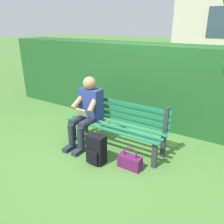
# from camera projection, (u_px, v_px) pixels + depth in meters

# --- Properties ---
(ground) EXTENTS (60.00, 60.00, 0.00)m
(ground) POSITION_uv_depth(u_px,v_px,m) (115.00, 147.00, 3.90)
(ground) COLOR #477533
(park_bench) EXTENTS (1.71, 0.50, 0.82)m
(park_bench) POSITION_uv_depth(u_px,v_px,m) (118.00, 123.00, 3.80)
(park_bench) COLOR #2D3338
(park_bench) RESTS_ON ground
(person_seated) EXTENTS (0.44, 0.73, 1.16)m
(person_seated) POSITION_uv_depth(u_px,v_px,m) (87.00, 110.00, 3.85)
(person_seated) COLOR navy
(person_seated) RESTS_ON ground
(hedge_backdrop) EXTENTS (6.46, 0.87, 1.71)m
(hedge_backdrop) POSITION_uv_depth(u_px,v_px,m) (136.00, 80.00, 4.93)
(hedge_backdrop) COLOR #1E5123
(hedge_backdrop) RESTS_ON ground
(backpack) EXTENTS (0.27, 0.25, 0.45)m
(backpack) POSITION_uv_depth(u_px,v_px,m) (96.00, 149.00, 3.41)
(backpack) COLOR black
(backpack) RESTS_ON ground
(handbag) EXTENTS (0.34, 0.15, 0.35)m
(handbag) POSITION_uv_depth(u_px,v_px,m) (130.00, 161.00, 3.32)
(handbag) COLOR #59194C
(handbag) RESTS_ON ground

